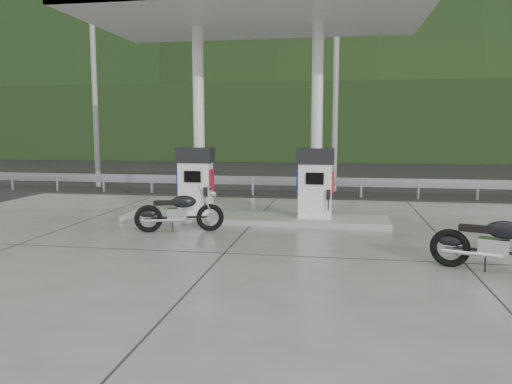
% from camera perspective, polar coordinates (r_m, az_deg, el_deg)
% --- Properties ---
extents(ground, '(160.00, 160.00, 0.00)m').
position_cam_1_polar(ground, '(10.87, -2.44, -5.85)').
color(ground, black).
rests_on(ground, ground).
extents(forecourt_apron, '(18.00, 14.00, 0.02)m').
position_cam_1_polar(forecourt_apron, '(10.87, -2.44, -5.80)').
color(forecourt_apron, slate).
rests_on(forecourt_apron, ground).
extents(pump_island, '(7.00, 1.40, 0.15)m').
position_cam_1_polar(pump_island, '(13.26, -0.21, -3.06)').
color(pump_island, '#99968E').
rests_on(pump_island, forecourt_apron).
extents(gas_pump_left, '(0.95, 0.55, 1.80)m').
position_cam_1_polar(gas_pump_left, '(13.49, -6.93, 1.24)').
color(gas_pump_left, white).
rests_on(gas_pump_left, pump_island).
extents(gas_pump_right, '(0.95, 0.55, 1.80)m').
position_cam_1_polar(gas_pump_right, '(12.95, 6.79, 1.00)').
color(gas_pump_right, white).
rests_on(gas_pump_right, pump_island).
extents(canopy_column_left, '(0.30, 0.30, 5.00)m').
position_cam_1_polar(canopy_column_left, '(13.80, -6.55, 8.03)').
color(canopy_column_left, white).
rests_on(canopy_column_left, pump_island).
extents(canopy_column_right, '(0.30, 0.30, 5.00)m').
position_cam_1_polar(canopy_column_right, '(13.28, 6.97, 8.06)').
color(canopy_column_right, white).
rests_on(canopy_column_right, pump_island).
extents(canopy_roof, '(8.50, 5.00, 0.40)m').
position_cam_1_polar(canopy_roof, '(13.38, -0.22, 19.77)').
color(canopy_roof, silver).
rests_on(canopy_roof, canopy_column_left).
extents(guardrail, '(26.00, 0.16, 1.42)m').
position_cam_1_polar(guardrail, '(18.58, 2.66, 1.77)').
color(guardrail, '#95979C').
rests_on(guardrail, ground).
extents(road, '(60.00, 7.00, 0.01)m').
position_cam_1_polar(road, '(22.11, 3.74, 0.77)').
color(road, black).
rests_on(road, ground).
extents(utility_pole_a, '(0.22, 0.22, 8.00)m').
position_cam_1_polar(utility_pole_a, '(22.39, -17.95, 10.77)').
color(utility_pole_a, gray).
rests_on(utility_pole_a, ground).
extents(utility_pole_b, '(0.22, 0.22, 8.00)m').
position_cam_1_polar(utility_pole_b, '(19.93, 9.08, 11.52)').
color(utility_pole_b, gray).
rests_on(utility_pole_b, ground).
extents(tree_band, '(80.00, 6.00, 6.00)m').
position_cam_1_polar(tree_band, '(40.43, 6.45, 7.86)').
color(tree_band, black).
rests_on(tree_band, ground).
extents(forested_hills, '(100.00, 40.00, 140.00)m').
position_cam_1_polar(forested_hills, '(70.44, 7.75, 5.06)').
color(forested_hills, black).
rests_on(forested_hills, ground).
extents(motorcycle_left, '(2.07, 1.16, 0.94)m').
position_cam_1_polar(motorcycle_left, '(12.04, -8.75, -2.29)').
color(motorcycle_left, black).
rests_on(motorcycle_left, forecourt_apron).
extents(motorcycle_right, '(2.15, 1.32, 0.97)m').
position_cam_1_polar(motorcycle_right, '(9.44, 25.88, -5.42)').
color(motorcycle_right, black).
rests_on(motorcycle_right, forecourt_apron).
extents(duck, '(0.54, 0.27, 0.37)m').
position_cam_1_polar(duck, '(11.06, 26.76, -5.30)').
color(duck, brown).
rests_on(duck, forecourt_apron).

